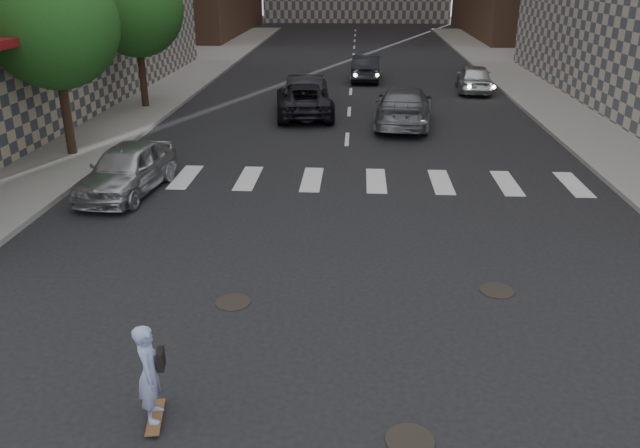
# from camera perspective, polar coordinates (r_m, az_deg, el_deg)

# --- Properties ---
(ground) EXTENTS (160.00, 160.00, 0.00)m
(ground) POSITION_cam_1_polar(r_m,az_deg,el_deg) (11.27, 1.07, -10.51)
(ground) COLOR black
(ground) RESTS_ON ground
(sidewalk_left) EXTENTS (13.00, 80.00, 0.15)m
(sidewalk_left) POSITION_cam_1_polar(r_m,az_deg,el_deg) (33.54, -23.33, 10.22)
(sidewalk_left) COLOR gray
(sidewalk_left) RESTS_ON ground
(tree_b) EXTENTS (4.20, 4.20, 6.60)m
(tree_b) POSITION_cam_1_polar(r_m,az_deg,el_deg) (22.86, -23.07, 17.02)
(tree_b) COLOR #382619
(tree_b) RESTS_ON sidewalk_left
(tree_c) EXTENTS (4.20, 4.20, 6.60)m
(tree_c) POSITION_cam_1_polar(r_m,az_deg,el_deg) (30.27, -16.39, 18.76)
(tree_c) COLOR #382619
(tree_c) RESTS_ON sidewalk_left
(manhole_a) EXTENTS (0.70, 0.70, 0.02)m
(manhole_a) POSITION_cam_1_polar(r_m,az_deg,el_deg) (9.30, 8.21, -18.98)
(manhole_a) COLOR black
(manhole_a) RESTS_ON ground
(manhole_b) EXTENTS (0.70, 0.70, 0.02)m
(manhole_b) POSITION_cam_1_polar(r_m,az_deg,el_deg) (12.51, -7.95, -7.09)
(manhole_b) COLOR black
(manhole_b) RESTS_ON ground
(manhole_c) EXTENTS (0.70, 0.70, 0.02)m
(manhole_c) POSITION_cam_1_polar(r_m,az_deg,el_deg) (13.31, 15.87, -5.87)
(manhole_c) COLOR black
(manhole_c) RESTS_ON ground
(skateboarder) EXTENTS (0.45, 0.83, 1.61)m
(skateboarder) POSITION_cam_1_polar(r_m,az_deg,el_deg) (9.32, -15.26, -13.00)
(skateboarder) COLOR brown
(skateboarder) RESTS_ON ground
(silver_sedan) EXTENTS (2.13, 4.39, 1.44)m
(silver_sedan) POSITION_cam_1_polar(r_m,az_deg,el_deg) (18.96, -17.22, 4.83)
(silver_sedan) COLOR #AFB2B6
(silver_sedan) RESTS_ON ground
(traffic_car_a) EXTENTS (1.65, 4.68, 1.54)m
(traffic_car_a) POSITION_cam_1_polar(r_m,az_deg,el_deg) (29.91, -1.18, 12.08)
(traffic_car_a) COLOR black
(traffic_car_a) RESTS_ON ground
(traffic_car_b) EXTENTS (2.83, 5.69, 1.59)m
(traffic_car_b) POSITION_cam_1_polar(r_m,az_deg,el_deg) (26.50, 7.67, 10.60)
(traffic_car_b) COLOR #5A5D62
(traffic_car_b) RESTS_ON ground
(traffic_car_c) EXTENTS (3.02, 5.44, 1.44)m
(traffic_car_c) POSITION_cam_1_polar(r_m,az_deg,el_deg) (28.08, -1.48, 11.30)
(traffic_car_c) COLOR black
(traffic_car_c) RESTS_ON ground
(traffic_car_d) EXTENTS (2.07, 4.39, 1.45)m
(traffic_car_d) POSITION_cam_1_polar(r_m,az_deg,el_deg) (34.73, 13.92, 12.82)
(traffic_car_d) COLOR silver
(traffic_car_d) RESTS_ON ground
(traffic_car_e) EXTENTS (1.70, 4.52, 1.47)m
(traffic_car_e) POSITION_cam_1_polar(r_m,az_deg,el_deg) (37.43, 4.23, 14.06)
(traffic_car_e) COLOR black
(traffic_car_e) RESTS_ON ground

